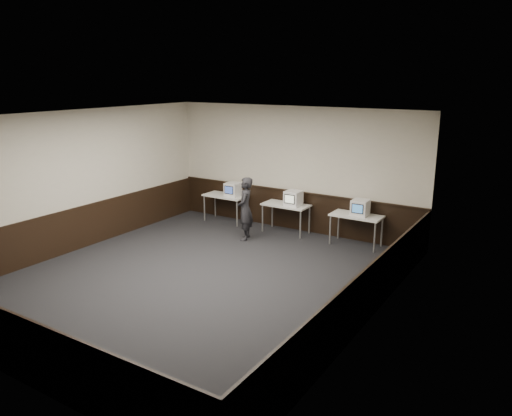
{
  "coord_description": "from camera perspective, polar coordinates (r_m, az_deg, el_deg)",
  "views": [
    {
      "loc": [
        5.92,
        -7.24,
        3.93
      ],
      "look_at": [
        0.35,
        1.6,
        1.15
      ],
      "focal_mm": 35.0,
      "sensor_mm": 36.0,
      "label": 1
    }
  ],
  "objects": [
    {
      "name": "floor",
      "position": [
        10.14,
        -6.58,
        -8.0
      ],
      "size": [
        8.0,
        8.0,
        0.0
      ],
      "primitive_type": "plane",
      "color": "black",
      "rests_on": "ground"
    },
    {
      "name": "wainscot_rail",
      "position": [
        12.99,
        4.24,
        1.92
      ],
      "size": [
        6.98,
        0.06,
        0.04
      ],
      "primitive_type": "cube",
      "color": "black",
      "rests_on": "wainscot_back"
    },
    {
      "name": "wainscot_front",
      "position": [
        7.57,
        -26.4,
        -13.7
      ],
      "size": [
        6.98,
        0.04,
        1.0
      ],
      "primitive_type": "cube",
      "color": "black",
      "rests_on": "front_wall"
    },
    {
      "name": "left_wall",
      "position": [
        12.1,
        -19.89,
        2.91
      ],
      "size": [
        0.0,
        8.0,
        8.0
      ],
      "primitive_type": "plane",
      "rotation": [
        1.57,
        0.0,
        1.57
      ],
      "color": "beige",
      "rests_on": "ground"
    },
    {
      "name": "wainscot_back",
      "position": [
        13.14,
        4.23,
        -0.27
      ],
      "size": [
        6.98,
        0.04,
        1.0
      ],
      "primitive_type": "cube",
      "color": "black",
      "rests_on": "back_wall"
    },
    {
      "name": "desk_left",
      "position": [
        13.75,
        -3.51,
        1.2
      ],
      "size": [
        1.2,
        0.6,
        0.75
      ],
      "color": "silver",
      "rests_on": "ground"
    },
    {
      "name": "wainscot_right",
      "position": [
        8.37,
        12.55,
        -9.66
      ],
      "size": [
        0.04,
        7.98,
        1.0
      ],
      "primitive_type": "cube",
      "color": "black",
      "rests_on": "right_wall"
    },
    {
      "name": "wainscot_left",
      "position": [
        12.35,
        -19.39,
        -2.09
      ],
      "size": [
        0.04,
        7.98,
        1.0
      ],
      "primitive_type": "cube",
      "color": "black",
      "rests_on": "left_wall"
    },
    {
      "name": "ceiling",
      "position": [
        9.38,
        -7.17,
        10.33
      ],
      "size": [
        8.0,
        8.0,
        0.0
      ],
      "primitive_type": "plane",
      "rotation": [
        3.14,
        0.0,
        0.0
      ],
      "color": "white",
      "rests_on": "back_wall"
    },
    {
      "name": "emac_center",
      "position": [
        12.58,
        4.28,
        1.12
      ],
      "size": [
        0.38,
        0.42,
        0.38
      ],
      "rotation": [
        0.0,
        0.0,
        0.01
      ],
      "color": "white",
      "rests_on": "desk_center"
    },
    {
      "name": "person",
      "position": [
        12.18,
        -1.24,
        -0.08
      ],
      "size": [
        0.57,
        0.67,
        1.56
      ],
      "primitive_type": "imported",
      "rotation": [
        0.0,
        0.0,
        -1.15
      ],
      "color": "black",
      "rests_on": "ground"
    },
    {
      "name": "back_wall",
      "position": [
        12.91,
        4.37,
        4.47
      ],
      "size": [
        7.0,
        0.0,
        7.0
      ],
      "primitive_type": "plane",
      "rotation": [
        1.57,
        0.0,
        0.0
      ],
      "color": "beige",
      "rests_on": "ground"
    },
    {
      "name": "emac_left",
      "position": [
        13.58,
        -2.67,
        2.14
      ],
      "size": [
        0.38,
        0.41,
        0.37
      ],
      "rotation": [
        0.0,
        0.0,
        0.03
      ],
      "color": "white",
      "rests_on": "desk_left"
    },
    {
      "name": "right_wall",
      "position": [
        7.98,
        13.13,
        -2.48
      ],
      "size": [
        0.0,
        8.0,
        8.0
      ],
      "primitive_type": "plane",
      "rotation": [
        1.57,
        0.0,
        -1.57
      ],
      "color": "beige",
      "rests_on": "ground"
    },
    {
      "name": "emac_right",
      "position": [
        11.91,
        11.82,
        0.05
      ],
      "size": [
        0.39,
        0.42,
        0.38
      ],
      "rotation": [
        0.0,
        0.0,
        0.03
      ],
      "color": "white",
      "rests_on": "desk_right"
    },
    {
      "name": "desk_right",
      "position": [
        12.01,
        11.41,
        -1.11
      ],
      "size": [
        1.2,
        0.6,
        0.75
      ],
      "color": "silver",
      "rests_on": "ground"
    },
    {
      "name": "desk_center",
      "position": [
        12.77,
        3.44,
        0.13
      ],
      "size": [
        1.2,
        0.6,
        0.75
      ],
      "color": "silver",
      "rests_on": "ground"
    }
  ]
}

